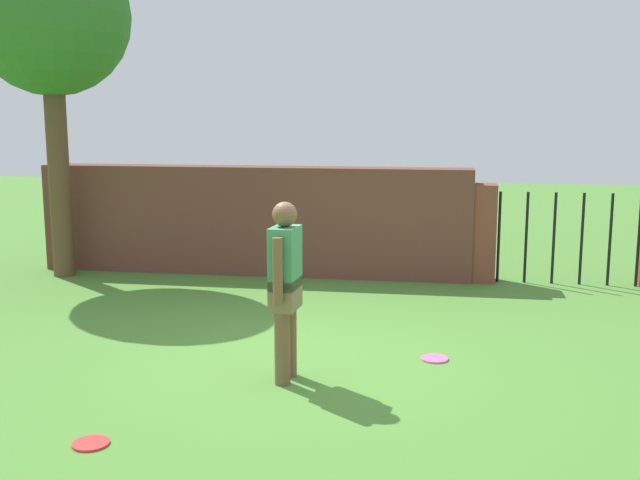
% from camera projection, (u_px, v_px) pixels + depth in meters
% --- Properties ---
extents(ground_plane, '(40.00, 40.00, 0.00)m').
position_uv_depth(ground_plane, '(303.00, 362.00, 7.23)').
color(ground_plane, '#4C8433').
extents(brick_wall, '(6.47, 0.50, 1.61)m').
position_uv_depth(brick_wall, '(253.00, 220.00, 11.15)').
color(brick_wall, brown).
rests_on(brick_wall, ground).
extents(tree, '(2.27, 2.27, 4.90)m').
position_uv_depth(tree, '(50.00, 19.00, 10.50)').
color(tree, brown).
rests_on(tree, ground).
extents(person, '(0.25, 0.54, 1.62)m').
position_uv_depth(person, '(285.00, 283.00, 6.58)').
color(person, brown).
rests_on(person, ground).
extents(fence_gate, '(2.87, 0.44, 1.40)m').
position_uv_depth(fence_gate, '(568.00, 235.00, 10.44)').
color(fence_gate, brown).
rests_on(fence_gate, ground).
extents(frisbee_pink, '(0.27, 0.27, 0.02)m').
position_uv_depth(frisbee_pink, '(434.00, 359.00, 7.28)').
color(frisbee_pink, pink).
rests_on(frisbee_pink, ground).
extents(frisbee_red, '(0.27, 0.27, 0.02)m').
position_uv_depth(frisbee_red, '(91.00, 443.00, 5.40)').
color(frisbee_red, red).
rests_on(frisbee_red, ground).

